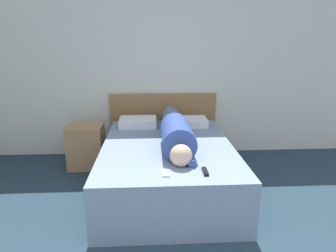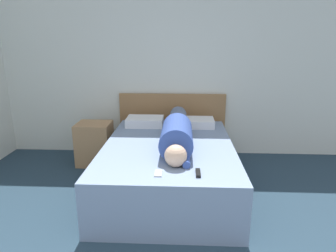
% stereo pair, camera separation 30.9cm
% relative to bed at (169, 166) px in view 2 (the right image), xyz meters
% --- Properties ---
extents(wall_back, '(6.17, 0.06, 2.60)m').
position_rel_bed_xyz_m(wall_back, '(0.05, 1.19, 1.03)').
color(wall_back, silver).
rests_on(wall_back, ground_plane).
extents(bed, '(1.41, 2.00, 0.54)m').
position_rel_bed_xyz_m(bed, '(0.00, 0.00, 0.00)').
color(bed, '#7589A8').
rests_on(bed, ground_plane).
extents(headboard, '(1.53, 0.04, 0.90)m').
position_rel_bed_xyz_m(headboard, '(-0.00, 1.12, 0.18)').
color(headboard, olive).
rests_on(headboard, ground_plane).
extents(nightstand, '(0.45, 0.40, 0.57)m').
position_rel_bed_xyz_m(nightstand, '(-1.04, 0.68, 0.02)').
color(nightstand, '#A37A51').
rests_on(nightstand, ground_plane).
extents(person_lying, '(0.32, 1.63, 0.32)m').
position_rel_bed_xyz_m(person_lying, '(0.09, 0.01, 0.41)').
color(person_lying, '#DBB293').
rests_on(person_lying, bed).
extents(pillow_near_headboard, '(0.48, 0.34, 0.11)m').
position_rel_bed_xyz_m(pillow_near_headboard, '(-0.35, 0.73, 0.32)').
color(pillow_near_headboard, white).
rests_on(pillow_near_headboard, bed).
extents(pillow_second, '(0.46, 0.34, 0.10)m').
position_rel_bed_xyz_m(pillow_second, '(0.34, 0.73, 0.32)').
color(pillow_second, white).
rests_on(pillow_second, bed).
extents(tv_remote, '(0.04, 0.15, 0.02)m').
position_rel_bed_xyz_m(tv_remote, '(0.29, -0.76, 0.28)').
color(tv_remote, black).
rests_on(tv_remote, bed).
extents(cell_phone, '(0.06, 0.13, 0.01)m').
position_rel_bed_xyz_m(cell_phone, '(-0.05, -0.77, 0.27)').
color(cell_phone, '#B2B7BC').
rests_on(cell_phone, bed).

